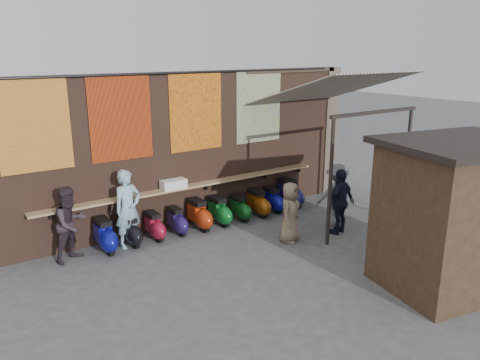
# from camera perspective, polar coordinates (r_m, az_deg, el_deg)

# --- Properties ---
(ground) EXTENTS (70.00, 70.00, 0.00)m
(ground) POSITION_cam_1_polar(r_m,az_deg,el_deg) (10.77, 0.18, -9.30)
(ground) COLOR #474749
(ground) RESTS_ON ground
(brick_wall) EXTENTS (10.00, 0.40, 4.00)m
(brick_wall) POSITION_cam_1_polar(r_m,az_deg,el_deg) (12.34, -6.98, 3.67)
(brick_wall) COLOR brown
(brick_wall) RESTS_ON ground
(pier_right) EXTENTS (0.50, 0.50, 4.00)m
(pier_right) POSITION_cam_1_polar(r_m,az_deg,el_deg) (15.40, 10.49, 5.92)
(pier_right) COLOR #4C4238
(pier_right) RESTS_ON ground
(eating_counter) EXTENTS (8.00, 0.32, 0.05)m
(eating_counter) POSITION_cam_1_polar(r_m,az_deg,el_deg) (12.24, -6.03, -0.75)
(eating_counter) COLOR #9E7A51
(eating_counter) RESTS_ON brick_wall
(shelf_box) EXTENTS (0.65, 0.31, 0.24)m
(shelf_box) POSITION_cam_1_polar(r_m,az_deg,el_deg) (11.96, -8.11, -0.51)
(shelf_box) COLOR white
(shelf_box) RESTS_ON eating_counter
(tapestry_redgold) EXTENTS (1.50, 0.02, 2.00)m
(tapestry_redgold) POSITION_cam_1_polar(r_m,az_deg,el_deg) (10.79, -23.85, 6.11)
(tapestry_redgold) COLOR maroon
(tapestry_redgold) RESTS_ON brick_wall
(tapestry_sun) EXTENTS (1.50, 0.02, 2.00)m
(tapestry_sun) POSITION_cam_1_polar(r_m,az_deg,el_deg) (11.29, -14.33, 7.33)
(tapestry_sun) COLOR #F6460E
(tapestry_sun) RESTS_ON brick_wall
(tapestry_orange) EXTENTS (1.50, 0.02, 2.00)m
(tapestry_orange) POSITION_cam_1_polar(r_m,az_deg,el_deg) (12.12, -5.38, 8.29)
(tapestry_orange) COLOR orange
(tapestry_orange) RESTS_ON brick_wall
(tapestry_multi) EXTENTS (1.50, 0.02, 2.00)m
(tapestry_multi) POSITION_cam_1_polar(r_m,az_deg,el_deg) (13.20, 2.30, 8.96)
(tapestry_multi) COLOR #2B499E
(tapestry_multi) RESTS_ON brick_wall
(hang_rail) EXTENTS (9.50, 0.06, 0.06)m
(hang_rail) POSITION_cam_1_polar(r_m,az_deg,el_deg) (11.88, -6.77, 12.85)
(hang_rail) COLOR black
(hang_rail) RESTS_ON brick_wall
(scooter_stool_0) EXTENTS (0.37, 0.83, 0.79)m
(scooter_stool_0) POSITION_cam_1_polar(r_m,az_deg,el_deg) (11.29, -16.14, -6.56)
(scooter_stool_0) COLOR #0C0F85
(scooter_stool_0) RESTS_ON ground
(scooter_stool_1) EXTENTS (0.33, 0.74, 0.70)m
(scooter_stool_1) POSITION_cam_1_polar(r_m,az_deg,el_deg) (11.52, -13.16, -6.12)
(scooter_stool_1) COLOR black
(scooter_stool_1) RESTS_ON ground
(scooter_stool_2) EXTENTS (0.32, 0.72, 0.68)m
(scooter_stool_2) POSITION_cam_1_polar(r_m,az_deg,el_deg) (11.74, -10.39, -5.57)
(scooter_stool_2) COLOR maroon
(scooter_stool_2) RESTS_ON ground
(scooter_stool_3) EXTENTS (0.32, 0.71, 0.68)m
(scooter_stool_3) POSITION_cam_1_polar(r_m,az_deg,el_deg) (11.99, -7.70, -5.00)
(scooter_stool_3) COLOR #231654
(scooter_stool_3) RESTS_ON ground
(scooter_stool_4) EXTENTS (0.37, 0.83, 0.79)m
(scooter_stool_4) POSITION_cam_1_polar(r_m,az_deg,el_deg) (12.20, -5.04, -4.26)
(scooter_stool_4) COLOR #A82D0C
(scooter_stool_4) RESTS_ON ground
(scooter_stool_5) EXTENTS (0.36, 0.79, 0.75)m
(scooter_stool_5) POSITION_cam_1_polar(r_m,az_deg,el_deg) (12.48, -2.56, -3.84)
(scooter_stool_5) COLOR #0D5F21
(scooter_stool_5) RESTS_ON ground
(scooter_stool_6) EXTENTS (0.32, 0.72, 0.68)m
(scooter_stool_6) POSITION_cam_1_polar(r_m,az_deg,el_deg) (12.83, -0.06, -3.43)
(scooter_stool_6) COLOR #0F4B18
(scooter_stool_6) RESTS_ON ground
(scooter_stool_7) EXTENTS (0.35, 0.78, 0.74)m
(scooter_stool_7) POSITION_cam_1_polar(r_m,az_deg,el_deg) (13.14, 2.18, -2.85)
(scooter_stool_7) COLOR #7C3A0B
(scooter_stool_7) RESTS_ON ground
(scooter_stool_8) EXTENTS (0.33, 0.73, 0.69)m
(scooter_stool_8) POSITION_cam_1_polar(r_m,az_deg,el_deg) (13.51, 4.00, -2.46)
(scooter_stool_8) COLOR #0D128A
(scooter_stool_8) RESTS_ON ground
(scooter_stool_9) EXTENTS (0.40, 0.89, 0.84)m
(scooter_stool_9) POSITION_cam_1_polar(r_m,az_deg,el_deg) (13.91, 6.03, -1.65)
(scooter_stool_9) COLOR #17164F
(scooter_stool_9) RESTS_ON ground
(diner_left) EXTENTS (0.76, 0.57, 1.88)m
(diner_left) POSITION_cam_1_polar(r_m,az_deg,el_deg) (11.28, -13.49, -3.43)
(diner_left) COLOR #88B2C5
(diner_left) RESTS_ON ground
(diner_right) EXTENTS (1.02, 0.94, 1.70)m
(diner_right) POSITION_cam_1_polar(r_m,az_deg,el_deg) (10.94, -19.92, -5.05)
(diner_right) COLOR #2D232A
(diner_right) RESTS_ON ground
(shopper_navy) EXTENTS (1.05, 0.61, 1.69)m
(shopper_navy) POSITION_cam_1_polar(r_m,az_deg,el_deg) (12.05, 12.13, -2.58)
(shopper_navy) COLOR black
(shopper_navy) RESTS_ON ground
(shopper_grey) EXTENTS (1.24, 1.02, 1.68)m
(shopper_grey) POSITION_cam_1_polar(r_m,az_deg,el_deg) (12.56, 11.63, -1.82)
(shopper_grey) COLOR slate
(shopper_grey) RESTS_ON ground
(shopper_tan) EXTENTS (0.87, 0.78, 1.49)m
(shopper_tan) POSITION_cam_1_polar(r_m,az_deg,el_deg) (11.38, 6.10, -3.92)
(shopper_tan) COLOR #7C664E
(shopper_tan) RESTS_ON ground
(market_stall) EXTENTS (2.93, 2.42, 2.82)m
(market_stall) POSITION_cam_1_polar(r_m,az_deg,el_deg) (9.94, 24.84, -4.25)
(market_stall) COLOR black
(market_stall) RESTS_ON ground
(stall_roof) EXTENTS (3.30, 2.77, 0.12)m
(stall_roof) POSITION_cam_1_polar(r_m,az_deg,el_deg) (9.58, 25.84, 4.05)
(stall_roof) COLOR black
(stall_roof) RESTS_ON market_stall
(stall_sign) EXTENTS (1.18, 0.28, 0.50)m
(stall_sign) POSITION_cam_1_polar(r_m,az_deg,el_deg) (10.42, 21.21, 0.68)
(stall_sign) COLOR gold
(stall_sign) RESTS_ON market_stall
(stall_shelf) EXTENTS (2.13, 0.52, 0.06)m
(stall_shelf) POSITION_cam_1_polar(r_m,az_deg,el_deg) (10.71, 20.67, -4.56)
(stall_shelf) COLOR #473321
(stall_shelf) RESTS_ON market_stall
(awning_canvas) EXTENTS (3.20, 3.28, 0.97)m
(awning_canvas) POSITION_cam_1_polar(r_m,az_deg,el_deg) (12.75, 11.09, 10.93)
(awning_canvas) COLOR beige
(awning_canvas) RESTS_ON brick_wall
(awning_ledger) EXTENTS (3.30, 0.08, 0.12)m
(awning_ledger) POSITION_cam_1_polar(r_m,az_deg,el_deg) (13.88, 6.40, 13.15)
(awning_ledger) COLOR #33261C
(awning_ledger) RESTS_ON brick_wall
(awning_header) EXTENTS (3.00, 0.08, 0.08)m
(awning_header) POSITION_cam_1_polar(r_m,az_deg,el_deg) (11.80, 16.19, 7.94)
(awning_header) COLOR black
(awning_header) RESTS_ON awning_post_left
(awning_post_left) EXTENTS (0.09, 0.09, 3.10)m
(awning_post_left) POSITION_cam_1_polar(r_m,az_deg,el_deg) (11.08, 10.95, -0.30)
(awning_post_left) COLOR black
(awning_post_left) RESTS_ON ground
(awning_post_right) EXTENTS (0.09, 0.09, 3.10)m
(awning_post_right) POSITION_cam_1_polar(r_m,az_deg,el_deg) (13.17, 19.58, 1.62)
(awning_post_right) COLOR black
(awning_post_right) RESTS_ON ground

